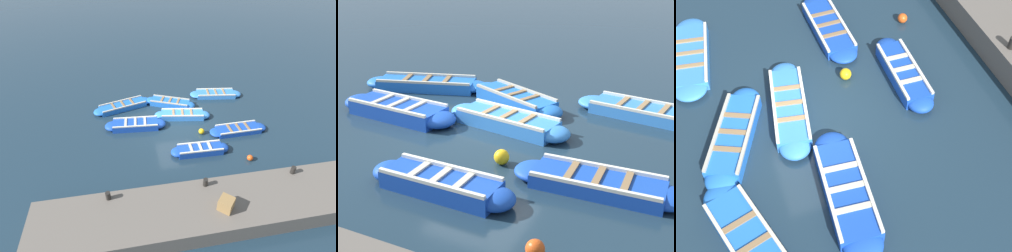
{
  "view_description": "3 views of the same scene",
  "coord_description": "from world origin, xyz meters",
  "views": [
    {
      "loc": [
        12.75,
        -2.84,
        9.31
      ],
      "look_at": [
        0.78,
        -0.7,
        0.44
      ],
      "focal_mm": 28.0,
      "sensor_mm": 36.0,
      "label": 1
    },
    {
      "loc": [
        9.31,
        5.11,
        4.67
      ],
      "look_at": [
        -0.09,
        0.64,
        0.28
      ],
      "focal_mm": 50.0,
      "sensor_mm": 36.0,
      "label": 2
    },
    {
      "loc": [
        -1.95,
        -7.87,
        9.52
      ],
      "look_at": [
        0.49,
        -0.9,
        0.53
      ],
      "focal_mm": 50.0,
      "sensor_mm": 36.0,
      "label": 3
    }
  ],
  "objects": [
    {
      "name": "ground_plane",
      "position": [
        0.0,
        0.0,
        0.0
      ],
      "size": [
        120.0,
        120.0,
        0.0
      ],
      "primitive_type": "plane",
      "color": "#1C303F"
    },
    {
      "name": "boat_mid_row",
      "position": [
        -2.17,
        -0.04,
        0.18
      ],
      "size": [
        2.11,
        3.42,
        0.43
      ],
      "color": "blue",
      "rests_on": "ground"
    },
    {
      "name": "boat_stern_in",
      "position": [
        2.82,
        0.65,
        0.19
      ],
      "size": [
        0.83,
        3.12,
        0.43
      ],
      "color": "#1947B7",
      "rests_on": "ground"
    },
    {
      "name": "boat_end_of_row",
      "position": [
        1.45,
        3.33,
        0.15
      ],
      "size": [
        1.01,
        3.45,
        0.35
      ],
      "color": "#1947B7",
      "rests_on": "ground"
    },
    {
      "name": "boat_far_corner",
      "position": [
        -0.58,
        0.45,
        0.18
      ],
      "size": [
        1.36,
        3.56,
        0.41
      ],
      "color": "#3884E0",
      "rests_on": "ground"
    },
    {
      "name": "boat_near_quay",
      "position": [
        -2.32,
        -3.17,
        0.17
      ],
      "size": [
        1.98,
        3.98,
        0.39
      ],
      "color": "blue",
      "rests_on": "ground"
    },
    {
      "name": "boat_outer_right",
      "position": [
        -2.82,
        3.39,
        0.15
      ],
      "size": [
        1.43,
        3.73,
        0.36
      ],
      "color": "#3884E0",
      "rests_on": "ground"
    },
    {
      "name": "boat_drifting",
      "position": [
        -0.01,
        -2.52,
        0.2
      ],
      "size": [
        1.18,
        3.65,
        0.45
      ],
      "color": "#1947B7",
      "rests_on": "ground"
    },
    {
      "name": "bollard_mid_north",
      "position": [
        5.73,
        0.0,
        1.01
      ],
      "size": [
        0.2,
        0.2,
        0.35
      ],
      "primitive_type": "cylinder",
      "color": "black",
      "rests_on": "quay_wall"
    },
    {
      "name": "buoy_orange_near",
      "position": [
        1.26,
        1.18,
        0.17
      ],
      "size": [
        0.34,
        0.34,
        0.34
      ],
      "primitive_type": "sphere",
      "color": "#EAB214",
      "rests_on": "ground"
    },
    {
      "name": "buoy_yellow_far",
      "position": [
        3.83,
        3.0,
        0.15
      ],
      "size": [
        0.31,
        0.31,
        0.31
      ],
      "primitive_type": "sphere",
      "color": "#E05119",
      "rests_on": "ground"
    }
  ]
}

